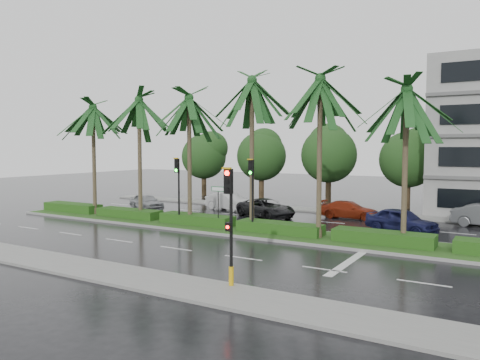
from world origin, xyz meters
The scene contains 17 objects.
ground centered at (0.00, 0.00, 0.00)m, with size 120.00×120.00×0.00m, color black.
near_sidewalk centered at (0.00, -10.20, 0.06)m, with size 40.00×2.40×0.12m, color slate.
far_sidewalk centered at (0.00, 12.00, 0.06)m, with size 40.00×2.00×0.12m, color slate.
median centered at (0.00, 1.00, 0.08)m, with size 36.00×4.00×0.15m.
hedge centered at (0.00, 1.00, 0.45)m, with size 35.20×1.40×0.60m.
lane_markings centered at (3.04, -0.43, 0.01)m, with size 34.00×13.06×0.01m.
palm_row centered at (-1.25, 1.02, 7.89)m, with size 26.30×4.20×9.87m.
signal_near centered at (6.00, -9.39, 2.50)m, with size 0.34×0.45×4.36m.
signal_median_left centered at (-4.00, 0.30, 3.00)m, with size 0.34×0.42×4.36m.
signal_median_right centered at (1.50, 0.30, 3.00)m, with size 0.34×0.42×4.36m.
street_sign centered at (-1.00, 0.48, 2.12)m, with size 0.95×0.09×2.60m.
bg_trees centered at (1.25, 17.59, 4.72)m, with size 33.16×5.56×8.03m.
car_silver centered at (-11.50, 5.62, 0.65)m, with size 3.82×1.54×1.30m, color #95989C.
car_white centered at (-5.50, 8.88, 0.71)m, with size 4.29×1.50×1.41m, color #B7B7B7.
car_darkgrey centered at (-1.00, 6.93, 0.68)m, with size 4.89×2.25×1.36m, color black.
car_red centered at (4.50, 9.53, 0.62)m, with size 4.30×1.75×1.25m, color maroon.
car_blue centered at (9.00, 5.53, 0.74)m, with size 4.37×1.76×1.49m, color #181B48.
Camera 1 is at (14.88, -23.66, 5.20)m, focal length 35.00 mm.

